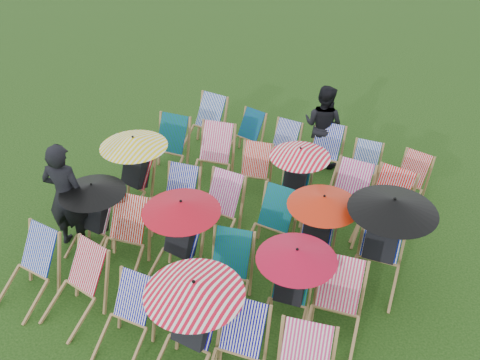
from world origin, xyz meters
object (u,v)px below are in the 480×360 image
at_px(deckchair_0, 27,270).
at_px(person_rear, 323,125).
at_px(person_left, 66,196).
at_px(deckchair_29, 407,182).

xyz_separation_m(deckchair_0, person_rear, (2.34, 5.13, 0.31)).
distance_m(person_left, person_rear, 4.75).
xyz_separation_m(deckchair_29, person_rear, (-1.75, 0.61, 0.37)).
bearing_deg(person_left, person_rear, -138.38).
distance_m(deckchair_0, person_rear, 5.65).
xyz_separation_m(deckchair_0, person_left, (-0.25, 1.15, 0.41)).
bearing_deg(deckchair_0, person_left, 106.35).
bearing_deg(deckchair_0, deckchair_29, 51.81).
bearing_deg(deckchair_29, person_left, -130.54).
xyz_separation_m(person_left, person_rear, (2.59, 3.99, -0.10)).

